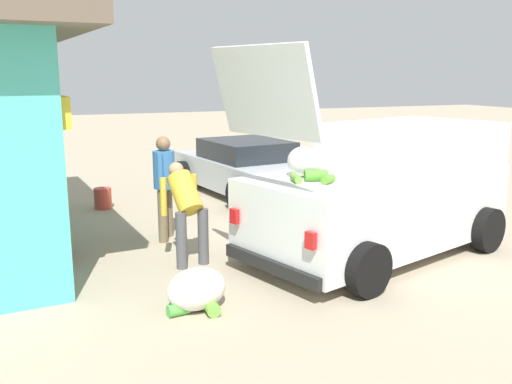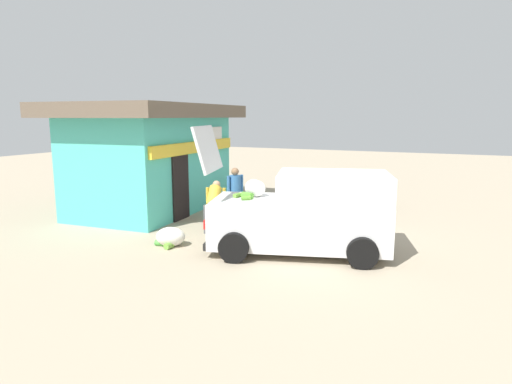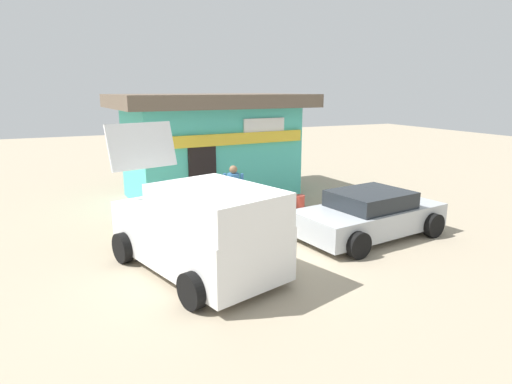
{
  "view_description": "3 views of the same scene",
  "coord_description": "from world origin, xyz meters",
  "px_view_note": "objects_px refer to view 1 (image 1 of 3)",
  "views": [
    {
      "loc": [
        -7.68,
        5.01,
        2.61
      ],
      "look_at": [
        0.45,
        1.65,
        0.75
      ],
      "focal_mm": 39.38,
      "sensor_mm": 36.0,
      "label": 1
    },
    {
      "loc": [
        -10.4,
        -2.91,
        3.15
      ],
      "look_at": [
        0.64,
        2.23,
        1.03
      ],
      "focal_mm": 30.56,
      "sensor_mm": 36.0,
      "label": 2
    },
    {
      "loc": [
        -3.35,
        -7.87,
        3.68
      ],
      "look_at": [
        1.21,
        2.19,
        1.05
      ],
      "focal_mm": 30.21,
      "sensor_mm": 36.0,
      "label": 3
    }
  ],
  "objects_px": {
    "parked_sedan": "(246,168)",
    "unloaded_banana_pile": "(196,290)",
    "delivery_van": "(384,190)",
    "customer_bending": "(186,205)",
    "vendor_standing": "(164,180)",
    "paint_bucket": "(103,198)"
  },
  "relations": [
    {
      "from": "vendor_standing",
      "to": "paint_bucket",
      "type": "bearing_deg",
      "value": 14.69
    },
    {
      "from": "delivery_van",
      "to": "parked_sedan",
      "type": "height_order",
      "value": "delivery_van"
    },
    {
      "from": "paint_bucket",
      "to": "vendor_standing",
      "type": "bearing_deg",
      "value": -165.31
    },
    {
      "from": "delivery_van",
      "to": "unloaded_banana_pile",
      "type": "height_order",
      "value": "delivery_van"
    },
    {
      "from": "vendor_standing",
      "to": "paint_bucket",
      "type": "relative_size",
      "value": 4.06
    },
    {
      "from": "parked_sedan",
      "to": "unloaded_banana_pile",
      "type": "height_order",
      "value": "parked_sedan"
    },
    {
      "from": "delivery_van",
      "to": "vendor_standing",
      "type": "relative_size",
      "value": 2.81
    },
    {
      "from": "parked_sedan",
      "to": "unloaded_banana_pile",
      "type": "relative_size",
      "value": 4.77
    },
    {
      "from": "customer_bending",
      "to": "delivery_van",
      "type": "bearing_deg",
      "value": -101.92
    },
    {
      "from": "vendor_standing",
      "to": "unloaded_banana_pile",
      "type": "height_order",
      "value": "vendor_standing"
    },
    {
      "from": "customer_bending",
      "to": "paint_bucket",
      "type": "distance_m",
      "value": 3.88
    },
    {
      "from": "delivery_van",
      "to": "unloaded_banana_pile",
      "type": "relative_size",
      "value": 5.36
    },
    {
      "from": "delivery_van",
      "to": "parked_sedan",
      "type": "bearing_deg",
      "value": 4.51
    },
    {
      "from": "delivery_van",
      "to": "vendor_standing",
      "type": "height_order",
      "value": "delivery_van"
    },
    {
      "from": "vendor_standing",
      "to": "customer_bending",
      "type": "bearing_deg",
      "value": -179.98
    },
    {
      "from": "delivery_van",
      "to": "customer_bending",
      "type": "relative_size",
      "value": 3.33
    },
    {
      "from": "customer_bending",
      "to": "unloaded_banana_pile",
      "type": "distance_m",
      "value": 1.7
    },
    {
      "from": "customer_bending",
      "to": "parked_sedan",
      "type": "bearing_deg",
      "value": -31.59
    },
    {
      "from": "delivery_van",
      "to": "vendor_standing",
      "type": "xyz_separation_m",
      "value": [
        1.86,
        2.84,
        0.02
      ]
    },
    {
      "from": "delivery_van",
      "to": "paint_bucket",
      "type": "bearing_deg",
      "value": 38.63
    },
    {
      "from": "delivery_van",
      "to": "unloaded_banana_pile",
      "type": "distance_m",
      "value": 3.39
    },
    {
      "from": "customer_bending",
      "to": "unloaded_banana_pile",
      "type": "bearing_deg",
      "value": 167.86
    }
  ]
}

